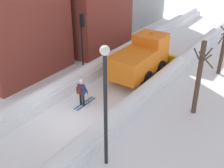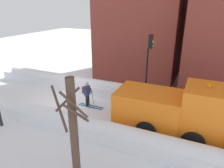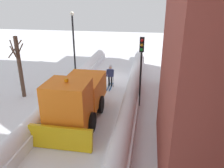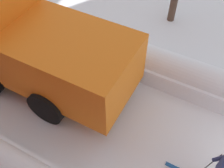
# 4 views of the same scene
# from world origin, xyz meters

# --- Properties ---
(snowbank_right) EXTENTS (1.10, 36.00, 1.05)m
(snowbank_right) POSITION_xyz_m (2.42, 10.00, 0.46)
(snowbank_right) COLOR white
(snowbank_right) RESTS_ON ground
(plow_truck) EXTENTS (3.20, 5.98, 3.12)m
(plow_truck) POSITION_xyz_m (0.52, 7.44, 1.48)
(plow_truck) COLOR orange
(plow_truck) RESTS_ON ground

